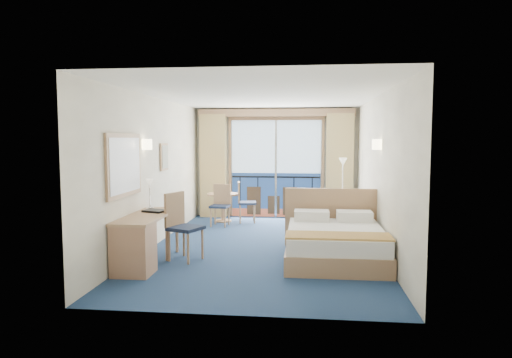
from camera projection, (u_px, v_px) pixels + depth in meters
name	position (u px, v px, depth m)	size (l,w,h in m)	color
floor	(264.00, 247.00, 8.24)	(6.50, 6.50, 0.00)	navy
room_walls	(264.00, 148.00, 8.08)	(4.04, 6.54, 2.72)	beige
balcony_door	(276.00, 171.00, 11.33)	(2.36, 0.03, 2.52)	navy
curtain_left	(213.00, 166.00, 11.33)	(0.65, 0.22, 2.55)	tan
curtain_right	(340.00, 167.00, 11.00)	(0.65, 0.22, 2.55)	tan
pelmet	(276.00, 113.00, 11.08)	(3.80, 0.25, 0.18)	#A07557
mirror	(124.00, 165.00, 6.83)	(0.05, 1.25, 0.95)	#A07557
wall_print	(164.00, 157.00, 8.76)	(0.04, 0.42, 0.52)	#A07557
sconce_left	(147.00, 144.00, 7.69)	(0.18, 0.18, 0.18)	#FFEDB2
sconce_right	(377.00, 144.00, 7.72)	(0.18, 0.18, 0.18)	#FFEDB2
bed	(335.00, 242.00, 7.32)	(1.68, 2.00, 1.06)	#A07557
nightstand	(361.00, 228.00, 8.66)	(0.38, 0.36, 0.50)	#AA7A5A
phone	(359.00, 213.00, 8.67)	(0.16, 0.13, 0.07)	silver
armchair	(350.00, 217.00, 9.30)	(0.77, 0.79, 0.72)	#4E555E
floor_lamp	(343.00, 174.00, 10.46)	(0.21, 0.21, 1.51)	silver
desk	(137.00, 243.00, 6.63)	(0.57, 1.65, 0.77)	#A07557
desk_chair	(181.00, 222.00, 7.32)	(0.62, 0.61, 1.08)	#1C2741
folder	(155.00, 211.00, 7.32)	(0.34, 0.26, 0.03)	black
desk_lamp	(150.00, 188.00, 7.51)	(0.13, 0.13, 0.49)	silver
round_table	(223.00, 200.00, 10.74)	(0.74, 0.74, 0.67)	#A07557
table_chair_a	(244.00, 200.00, 10.62)	(0.47, 0.47, 0.95)	#1C2741
table_chair_b	(221.00, 202.00, 10.24)	(0.44, 0.45, 0.93)	#1C2741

